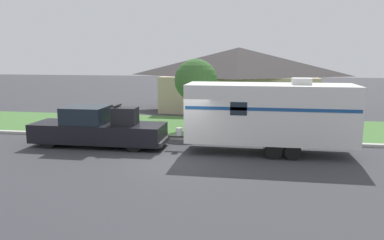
{
  "coord_description": "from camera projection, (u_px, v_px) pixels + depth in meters",
  "views": [
    {
      "loc": [
        3.05,
        -14.86,
        4.38
      ],
      "look_at": [
        0.31,
        1.81,
        1.4
      ],
      "focal_mm": 35.0,
      "sensor_mm": 36.0,
      "label": 1
    }
  ],
  "objects": [
    {
      "name": "ground_plane",
      "position": [
        178.0,
        160.0,
        15.69
      ],
      "size": [
        120.0,
        120.0,
        0.0
      ],
      "primitive_type": "plane",
      "color": "#38383D"
    },
    {
      "name": "curb_strip",
      "position": [
        192.0,
        139.0,
        19.32
      ],
      "size": [
        80.0,
        0.3,
        0.14
      ],
      "color": "beige",
      "rests_on": "ground_plane"
    },
    {
      "name": "lawn_strip",
      "position": [
        202.0,
        126.0,
        22.88
      ],
      "size": [
        80.0,
        7.0,
        0.03
      ],
      "color": "#477538",
      "rests_on": "ground_plane"
    },
    {
      "name": "house_across_street",
      "position": [
        238.0,
        78.0,
        29.68
      ],
      "size": [
        12.5,
        7.04,
        4.9
      ],
      "color": "tan",
      "rests_on": "ground_plane"
    },
    {
      "name": "pickup_truck",
      "position": [
        98.0,
        129.0,
        17.99
      ],
      "size": [
        6.49,
        1.97,
        2.03
      ],
      "color": "black",
      "rests_on": "ground_plane"
    },
    {
      "name": "travel_trailer",
      "position": [
        270.0,
        113.0,
        16.53
      ],
      "size": [
        8.25,
        2.33,
        3.37
      ],
      "color": "black",
      "rests_on": "ground_plane"
    },
    {
      "name": "mailbox",
      "position": [
        225.0,
        118.0,
        19.89
      ],
      "size": [
        0.48,
        0.2,
        1.37
      ],
      "color": "brown",
      "rests_on": "ground_plane"
    },
    {
      "name": "tree_in_yard",
      "position": [
        196.0,
        81.0,
        21.71
      ],
      "size": [
        2.49,
        2.49,
        4.13
      ],
      "color": "brown",
      "rests_on": "ground_plane"
    }
  ]
}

